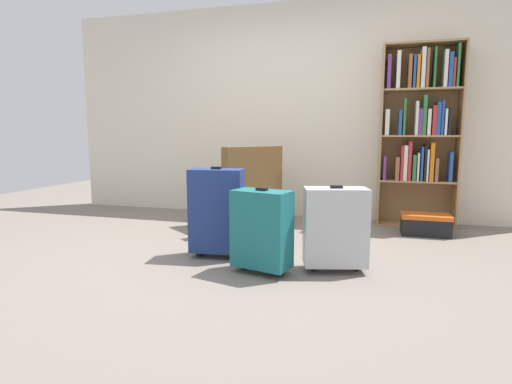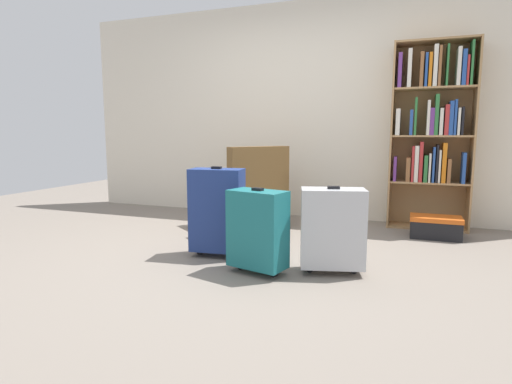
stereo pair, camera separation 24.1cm
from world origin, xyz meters
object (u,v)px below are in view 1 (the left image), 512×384
object	(u,v)px
suitcase_teal	(262,229)
bookshelf	(419,128)
suitcase_navy_blue	(217,211)
armchair	(240,199)
storage_box	(425,224)
mug	(274,230)
suitcase_silver	(335,227)

from	to	relation	value
suitcase_teal	bookshelf	bearing A→B (deg)	58.67
suitcase_navy_blue	armchair	bearing A→B (deg)	98.46
armchair	storage_box	world-z (taller)	armchair
bookshelf	mug	distance (m)	1.98
armchair	suitcase_silver	size ratio (longest dim) A/B	1.50
bookshelf	armchair	xyz separation A→B (m)	(-1.87, -0.65, -0.78)
storage_box	suitcase_teal	world-z (taller)	suitcase_teal
bookshelf	suitcase_silver	xyz separation A→B (m)	(-0.73, -1.85, -0.76)
bookshelf	suitcase_navy_blue	world-z (taller)	bookshelf
bookshelf	suitcase_navy_blue	size ratio (longest dim) A/B	2.61
mug	armchair	bearing A→B (deg)	153.68
mug	suitcase_navy_blue	distance (m)	0.99
armchair	mug	bearing A→B (deg)	-26.32
suitcase_silver	suitcase_teal	xyz separation A→B (m)	(-0.52, -0.20, -0.01)
suitcase_teal	mug	bearing A→B (deg)	99.24
bookshelf	mug	world-z (taller)	bookshelf
mug	suitcase_silver	distance (m)	1.24
suitcase_navy_blue	suitcase_silver	xyz separation A→B (m)	(0.99, -0.10, -0.05)
bookshelf	storage_box	size ratio (longest dim) A/B	4.13
mug	suitcase_silver	size ratio (longest dim) A/B	0.18
suitcase_navy_blue	bookshelf	bearing A→B (deg)	45.65
mug	suitcase_navy_blue	size ratio (longest dim) A/B	0.16
suitcase_navy_blue	suitcase_teal	size ratio (longest dim) A/B	1.19
bookshelf	suitcase_teal	distance (m)	2.51
mug	suitcase_silver	world-z (taller)	suitcase_silver
armchair	suitcase_navy_blue	bearing A→B (deg)	-81.54
bookshelf	mug	size ratio (longest dim) A/B	16.58
suitcase_navy_blue	suitcase_teal	world-z (taller)	suitcase_navy_blue
bookshelf	suitcase_navy_blue	xyz separation A→B (m)	(-1.71, -1.75, -0.70)
armchair	suitcase_teal	xyz separation A→B (m)	(0.63, -1.39, 0.02)
suitcase_silver	suitcase_teal	bearing A→B (deg)	-159.25
mug	storage_box	bearing A→B (deg)	15.50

